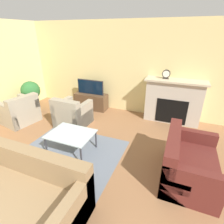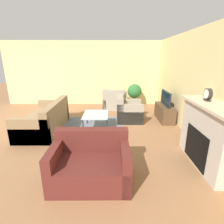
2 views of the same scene
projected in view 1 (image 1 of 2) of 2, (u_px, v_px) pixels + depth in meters
name	position (u px, v px, depth m)	size (l,w,h in m)	color
wall_back	(115.00, 68.00, 5.40)	(8.79, 0.06, 2.70)	beige
area_rug	(69.00, 155.00, 3.69)	(2.12, 1.91, 0.00)	slate
fireplace	(173.00, 100.00, 4.86)	(1.59, 0.51, 1.22)	#BCB2A3
tv_stand	(91.00, 101.00, 5.84)	(1.09, 0.41, 0.51)	brown
tv	(90.00, 87.00, 5.64)	(0.90, 0.06, 0.46)	#232328
couch_sectional	(18.00, 194.00, 2.47)	(1.99, 0.96, 0.82)	#8C704C
couch_loveseat	(187.00, 164.00, 3.01)	(0.86, 1.28, 0.82)	#5B231E
armchair_by_window	(19.00, 112.00, 4.93)	(1.00, 1.00, 0.82)	#9E937F
armchair_accent	(72.00, 115.00, 4.77)	(0.83, 0.84, 0.82)	#9E937F
coffee_table	(71.00, 135.00, 3.66)	(0.92, 0.71, 0.44)	#333338
potted_plant	(31.00, 91.00, 5.62)	(0.59, 0.59, 0.95)	beige
mantel_clock	(166.00, 74.00, 4.66)	(0.21, 0.07, 0.24)	#28231E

